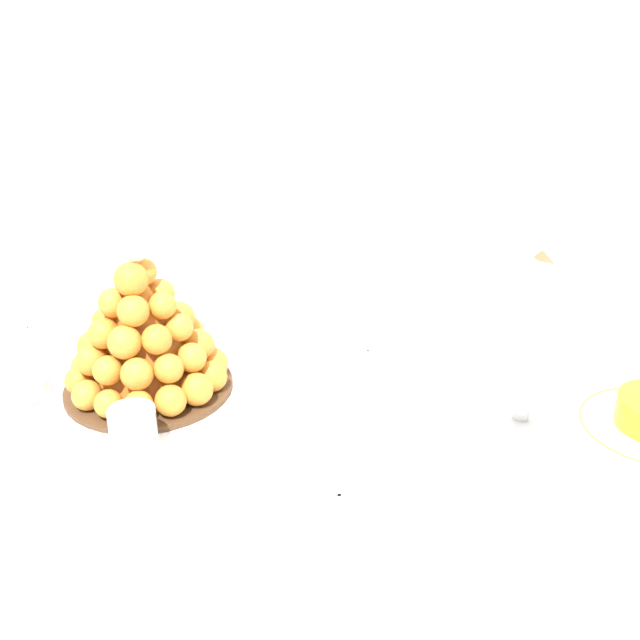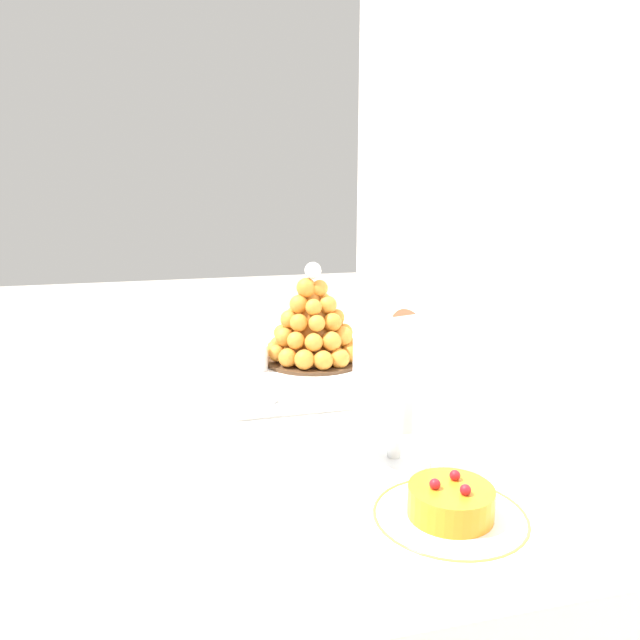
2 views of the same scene
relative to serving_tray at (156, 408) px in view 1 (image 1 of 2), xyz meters
The scene contains 8 objects.
buffet_table 0.17m from the serving_tray, ahead, with size 1.35×0.98×0.73m.
serving_tray is the anchor object (origin of this frame).
croquembouche 0.10m from the serving_tray, 119.13° to the left, with size 0.23×0.23×0.23m.
dessert_cup_mid_left 0.10m from the serving_tray, 85.49° to the right, with size 0.06×0.06×0.06m.
dessert_cup_centre 0.23m from the serving_tray, 28.84° to the right, with size 0.05×0.05×0.05m.
creme_brulee_ramekin 0.20m from the serving_tray, behind, with size 0.09×0.09×0.02m.
macaron_goblet 0.50m from the serving_tray, ahead, with size 0.13×0.13×0.24m.
wine_glass 0.36m from the serving_tray, 88.48° to the left, with size 0.08×0.08×0.18m.
Camera 1 is at (0.20, -0.87, 1.29)m, focal length 43.92 mm.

